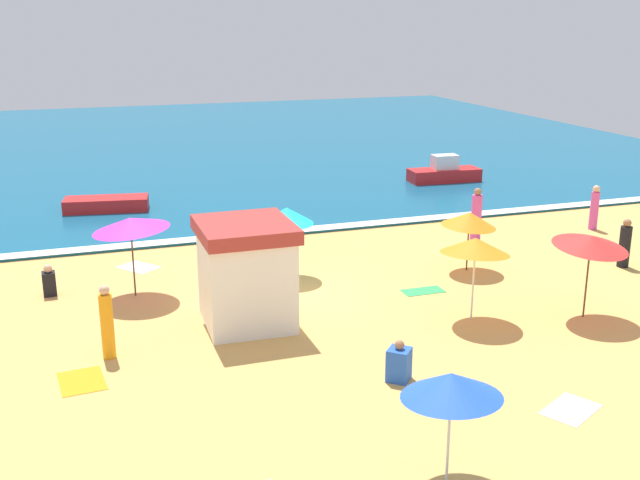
{
  "coord_description": "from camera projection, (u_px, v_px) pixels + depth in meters",
  "views": [
    {
      "loc": [
        -5.69,
        -19.94,
        7.79
      ],
      "look_at": [
        1.93,
        2.52,
        0.8
      ],
      "focal_mm": 42.79,
      "sensor_mm": 36.0,
      "label": 1
    }
  ],
  "objects": [
    {
      "name": "small_boat_1",
      "position": [
        444.0,
        172.0,
        36.78
      ],
      "size": [
        3.51,
        1.46,
        1.29
      ],
      "color": "red",
      "rests_on": "ocean_water"
    },
    {
      "name": "beach_towel_1",
      "position": [
        423.0,
        291.0,
        22.43
      ],
      "size": [
        1.24,
        0.62,
        0.01
      ],
      "color": "green",
      "rests_on": "ground_plane"
    },
    {
      "name": "beach_umbrella_7",
      "position": [
        287.0,
        215.0,
        23.18
      ],
      "size": [
        2.22,
        2.23,
        2.23
      ],
      "color": "silver",
      "rests_on": "ground_plane"
    },
    {
      "name": "beach_umbrella_5",
      "position": [
        475.0,
        246.0,
        19.79
      ],
      "size": [
        2.59,
        2.59,
        2.35
      ],
      "color": "silver",
      "rests_on": "ground_plane"
    },
    {
      "name": "beachgoer_6",
      "position": [
        594.0,
        208.0,
        28.73
      ],
      "size": [
        0.45,
        0.45,
        1.7
      ],
      "color": "#D84CA5",
      "rests_on": "ground_plane"
    },
    {
      "name": "lifeguard_cabana",
      "position": [
        246.0,
        272.0,
        19.76
      ],
      "size": [
        2.37,
        2.58,
        2.74
      ],
      "color": "white",
      "rests_on": "ground_plane"
    },
    {
      "name": "ocean_water",
      "position": [
        160.0,
        145.0,
        47.49
      ],
      "size": [
        60.0,
        44.0,
        0.1
      ],
      "primitive_type": "cube",
      "color": "#0F567A",
      "rests_on": "ground_plane"
    },
    {
      "name": "beach_umbrella_0",
      "position": [
        591.0,
        242.0,
        19.95
      ],
      "size": [
        2.55,
        2.56,
        2.38
      ],
      "color": "#4C3823",
      "rests_on": "ground_plane"
    },
    {
      "name": "beach_umbrella_1",
      "position": [
        469.0,
        219.0,
        23.83
      ],
      "size": [
        2.4,
        2.39,
        1.96
      ],
      "color": "#4C3823",
      "rests_on": "ground_plane"
    },
    {
      "name": "wave_breaker_foam",
      "position": [
        237.0,
        235.0,
        27.77
      ],
      "size": [
        57.0,
        0.7,
        0.01
      ],
      "primitive_type": "cube",
      "color": "white",
      "rests_on": "ocean_water"
    },
    {
      "name": "beach_towel_2",
      "position": [
        139.0,
        267.0,
        24.55
      ],
      "size": [
        1.44,
        1.5,
        0.01
      ],
      "color": "white",
      "rests_on": "ground_plane"
    },
    {
      "name": "beachgoer_4",
      "position": [
        107.0,
        323.0,
        17.85
      ],
      "size": [
        0.39,
        0.39,
        1.82
      ],
      "color": "orange",
      "rests_on": "ground_plane"
    },
    {
      "name": "beachgoer_1",
      "position": [
        399.0,
        363.0,
        16.86
      ],
      "size": [
        0.67,
        0.67,
        0.96
      ],
      "color": "blue",
      "rests_on": "ground_plane"
    },
    {
      "name": "beach_umbrella_4",
      "position": [
        130.0,
        224.0,
        21.47
      ],
      "size": [
        2.51,
        2.5,
        2.43
      ],
      "color": "#4C3823",
      "rests_on": "ground_plane"
    },
    {
      "name": "ground_plane",
      "position": [
        285.0,
        296.0,
        22.07
      ],
      "size": [
        60.0,
        60.0,
        0.0
      ],
      "primitive_type": "plane",
      "color": "#E0A856"
    },
    {
      "name": "beach_umbrella_6",
      "position": [
        451.0,
        385.0,
        12.78
      ],
      "size": [
        2.07,
        2.09,
        2.12
      ],
      "color": "silver",
      "rests_on": "ground_plane"
    },
    {
      "name": "beach_towel_0",
      "position": [
        82.0,
        381.0,
        16.9
      ],
      "size": [
        1.06,
        1.35,
        0.01
      ],
      "color": "orange",
      "rests_on": "ground_plane"
    },
    {
      "name": "beachgoer_7",
      "position": [
        476.0,
        216.0,
        27.25
      ],
      "size": [
        0.52,
        0.52,
        1.94
      ],
      "color": "#D84CA5",
      "rests_on": "ground_plane"
    },
    {
      "name": "beachgoer_8",
      "position": [
        49.0,
        282.0,
        22.0
      ],
      "size": [
        0.38,
        0.38,
        0.94
      ],
      "color": "black",
      "rests_on": "ground_plane"
    },
    {
      "name": "beachgoer_0",
      "position": [
        625.0,
        245.0,
        24.44
      ],
      "size": [
        0.47,
        0.47,
        1.59
      ],
      "color": "black",
      "rests_on": "ground_plane"
    },
    {
      "name": "small_boat_0",
      "position": [
        106.0,
        204.0,
        31.28
      ],
      "size": [
        3.51,
        1.77,
        0.54
      ],
      "color": "red",
      "rests_on": "ocean_water"
    },
    {
      "name": "beach_towel_3",
      "position": [
        571.0,
        409.0,
        15.68
      ],
      "size": [
        1.49,
        1.32,
        0.01
      ],
      "color": "white",
      "rests_on": "ground_plane"
    }
  ]
}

